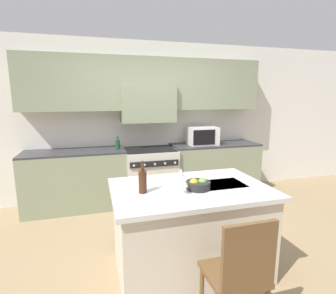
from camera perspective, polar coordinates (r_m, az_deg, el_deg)
ground_plane at (r=3.28m, az=2.54°, el=-21.82°), size 10.00×10.00×0.00m
back_cabinetry at (r=4.57m, az=-4.75°, el=8.87°), size 10.00×0.46×2.70m
back_counter at (r=4.52m, az=-3.91°, el=-5.88°), size 3.96×0.62×0.94m
range_stove at (r=4.50m, az=-3.85°, el=-6.10°), size 0.84×0.70×0.91m
microwave at (r=4.66m, az=7.51°, el=2.44°), size 0.51×0.37×0.31m
kitchen_island at (r=2.79m, az=4.79°, el=-17.28°), size 1.53×1.01×0.90m
island_chair at (r=2.13m, az=15.32°, el=-24.65°), size 0.42×0.40×0.97m
wine_bottle at (r=2.43m, az=-5.55°, el=-7.36°), size 0.08×0.08×0.30m
wine_glass_near at (r=2.40m, az=3.43°, el=-7.63°), size 0.08×0.08×0.17m
wine_glass_far at (r=2.65m, az=2.85°, el=-5.79°), size 0.08×0.08×0.17m
fruit_bowl at (r=2.55m, az=6.58°, el=-8.13°), size 0.23×0.23×0.11m
oil_bottle_on_counter at (r=4.29m, az=-10.89°, el=0.57°), size 0.06×0.06×0.21m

